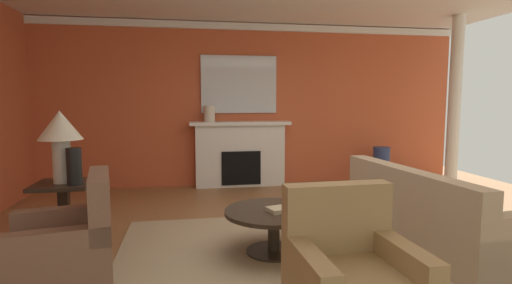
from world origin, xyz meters
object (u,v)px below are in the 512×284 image
side_table (65,211)px  vase_on_side_table (74,166)px  coffee_table (274,221)px  table_lamp (60,132)px  sofa (431,219)px  vase_tall_corner (381,166)px  vase_mantel_left (209,114)px  armchair_near_window (66,252)px  fireplace (240,156)px  mantel_mirror (239,84)px

side_table → vase_on_side_table: vase_on_side_table is taller
coffee_table → table_lamp: (-2.13, 0.52, 0.89)m
sofa → coffee_table: size_ratio=2.17×
coffee_table → vase_tall_corner: size_ratio=1.44×
vase_mantel_left → vase_tall_corner: bearing=-4.6°
armchair_near_window → vase_mantel_left: vase_mantel_left is taller
sofa → vase_mantel_left: 4.04m
vase_on_side_table → vase_tall_corner: (4.66, 2.50, -0.54)m
table_lamp → vase_mantel_left: size_ratio=2.66×
fireplace → vase_on_side_table: (-2.07, -2.80, 0.33)m
side_table → vase_tall_corner: bearing=26.3°
vase_tall_corner → table_lamp: bearing=-153.7°
armchair_near_window → table_lamp: bearing=106.4°
armchair_near_window → vase_tall_corner: (4.53, 3.34, 0.04)m
sofa → table_lamp: size_ratio=2.89×
vase_mantel_left → mantel_mirror: bearing=17.2°
sofa → armchair_near_window: (-3.54, -0.33, 0.01)m
side_table → vase_on_side_table: size_ratio=1.86×
fireplace → vase_tall_corner: bearing=-6.6°
fireplace → table_lamp: bearing=-129.6°
fireplace → vase_mantel_left: vase_mantel_left is taller
fireplace → side_table: size_ratio=2.57×
mantel_mirror → sofa: mantel_mirror is taller
mantel_mirror → vase_on_side_table: size_ratio=3.64×
vase_mantel_left → coffee_table: bearing=-81.5°
mantel_mirror → sofa: (1.60, -3.43, -1.54)m
fireplace → coffee_table: (-0.08, -3.20, -0.22)m
fireplace → side_table: bearing=-129.6°
vase_mantel_left → table_lamp: bearing=-122.3°
fireplace → table_lamp: 3.54m
coffee_table → armchair_near_window: bearing=-166.8°
side_table → table_lamp: (0.00, 0.00, 0.82)m
side_table → vase_tall_corner: size_ratio=1.01×
table_lamp → vase_tall_corner: (4.81, 2.38, -0.88)m
vase_mantel_left → vase_tall_corner: (3.14, -0.25, -0.97)m
vase_mantel_left → sofa: bearing=-56.5°
armchair_near_window → coffee_table: bearing=13.2°
coffee_table → mantel_mirror: bearing=88.6°
sofa → vase_on_side_table: 3.75m
fireplace → mantel_mirror: (0.00, 0.12, 1.28)m
fireplace → coffee_table: bearing=-91.5°
fireplace → side_table: (-2.22, -2.68, -0.16)m
vase_on_side_table → side_table: bearing=141.3°
sofa → mantel_mirror: bearing=115.1°
fireplace → side_table: 3.48m
table_lamp → vase_mantel_left: bearing=57.7°
table_lamp → vase_tall_corner: 5.44m
sofa → vase_on_side_table: bearing=172.1°
armchair_near_window → fireplace: bearing=62.0°
sofa → side_table: size_ratio=3.10×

